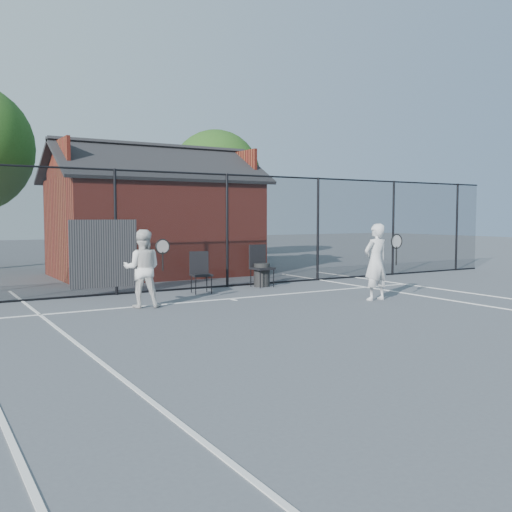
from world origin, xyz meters
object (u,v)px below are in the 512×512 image
chair_left (201,273)px  waste_bin (262,275)px  player_front (376,262)px  clubhouse (154,225)px  chair_right (262,266)px  player_back (142,268)px

chair_left → waste_bin: bearing=20.6°
player_front → chair_left: size_ratio=1.73×
clubhouse → chair_right: (1.30, -4.47, -1.06)m
player_back → waste_bin: player_back is taller
clubhouse → player_back: size_ratio=4.05×
player_back → chair_left: size_ratio=1.62×
waste_bin → chair_right: bearing=-114.4°
player_front → chair_left: 4.19m
clubhouse → player_back: clubhouse is taller
chair_left → waste_bin: size_ratio=1.59×
clubhouse → player_front: clubhouse is taller
chair_left → player_front: bearing=-37.4°
clubhouse → waste_bin: clubhouse is taller
player_front → player_back: bearing=160.3°
chair_left → chair_right: 1.97m
chair_right → waste_bin: (0.03, 0.07, -0.23)m
clubhouse → chair_left: bearing=-97.6°
player_front → chair_right: (-0.92, 3.36, -0.32)m
player_back → chair_right: (3.90, 1.63, -0.26)m
clubhouse → chair_right: bearing=-73.8°
player_front → player_back: (-4.82, 1.72, -0.06)m
waste_bin → player_back: bearing=-156.6°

